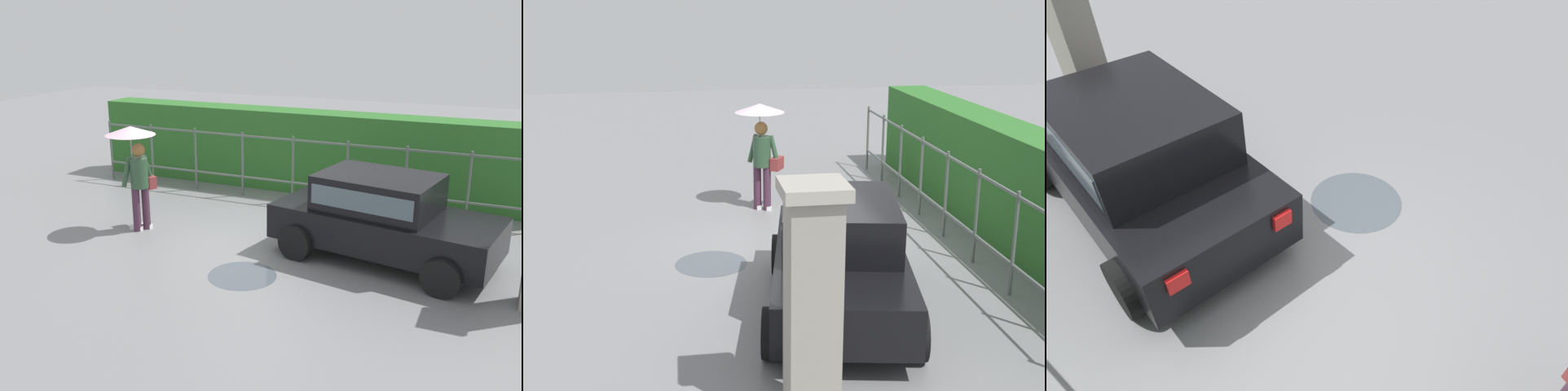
% 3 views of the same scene
% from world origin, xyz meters
% --- Properties ---
extents(ground_plane, '(40.00, 40.00, 0.00)m').
position_xyz_m(ground_plane, '(0.00, 0.00, 0.00)').
color(ground_plane, slate).
extents(car, '(3.94, 2.39, 1.48)m').
position_xyz_m(car, '(2.28, 0.12, 0.80)').
color(car, black).
rests_on(car, ground).
extents(pedestrian, '(0.94, 0.94, 2.04)m').
position_xyz_m(pedestrian, '(-2.36, -0.33, 1.46)').
color(pedestrian, '#47283D').
rests_on(pedestrian, ground).
extents(fence_section, '(9.98, 0.05, 1.50)m').
position_xyz_m(fence_section, '(-0.26, 2.56, 0.83)').
color(fence_section, '#59605B').
rests_on(fence_section, ground).
extents(hedge_row, '(10.93, 0.90, 1.90)m').
position_xyz_m(hedge_row, '(-0.26, 3.63, 0.95)').
color(hedge_row, '#2D6B28').
rests_on(hedge_row, ground).
extents(puddle_near, '(1.11, 1.11, 0.00)m').
position_xyz_m(puddle_near, '(0.42, -1.47, 0.00)').
color(puddle_near, '#4C545B').
rests_on(puddle_near, ground).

